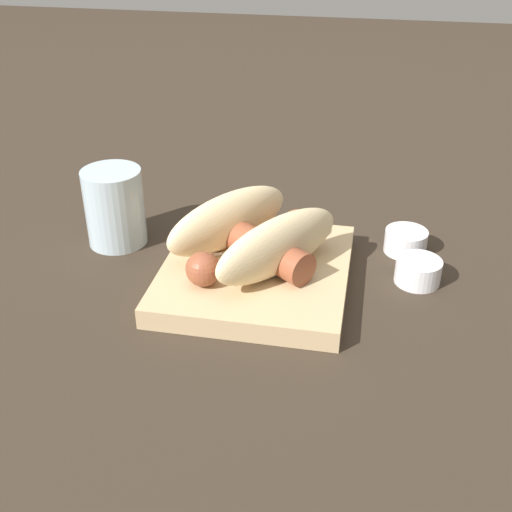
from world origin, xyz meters
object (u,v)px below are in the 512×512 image
Objects in this scene: bread_roll at (253,232)px; condiment_cup_far at (406,242)px; food_tray at (256,273)px; condiment_cup_near at (418,272)px; sausage at (253,246)px; drink_glass at (115,207)px.

condiment_cup_far is (0.08, -0.16, -0.04)m from bread_roll.
condiment_cup_far is at bearing -58.40° from food_tray.
food_tray is 4.27× the size of condiment_cup_near.
sausage is at bearing -167.28° from bread_roll.
condiment_cup_near is (0.03, -0.17, -0.03)m from sausage.
bread_roll is 0.19m from condiment_cup_far.
condiment_cup_near is 0.06m from condiment_cup_far.
bread_roll is 0.18m from drink_glass.
drink_glass is (0.02, 0.35, 0.03)m from condiment_cup_near.
bread_roll reaches higher than condiment_cup_far.
sausage is 0.18m from drink_glass.
bread_roll is 4.12× the size of condiment_cup_near.
food_tray is at bearing -146.51° from sausage.
condiment_cup_far is at bearing -61.18° from sausage.
bread_roll is at bearing 12.72° from sausage.
sausage reaches higher than condiment_cup_far.
condiment_cup_far is 0.34m from drink_glass.
condiment_cup_far reaches higher than food_tray.
drink_glass reaches higher than bread_roll.
sausage is 2.98× the size of condiment_cup_near.
condiment_cup_near and condiment_cup_far have the same top height.
condiment_cup_near is at bearing -81.69° from sausage.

